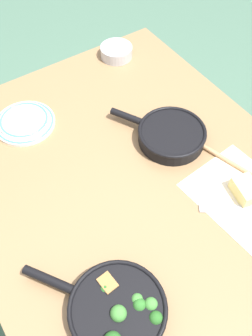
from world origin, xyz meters
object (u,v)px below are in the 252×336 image
Objects in this scene: skillet_eggs at (171,135)px; wooden_spoon at (209,149)px; skillet_broccoli at (117,310)px; dinner_plate_stack at (25,122)px; prep_bowl_steel at (116,52)px; cheese_block at (246,190)px.

skillet_eggs reaches higher than wooden_spoon.
wooden_spoon is at bearing -96.88° from skillet_broccoli.
prep_bowl_steel is (-0.14, 0.47, 0.01)m from dinner_plate_stack.
cheese_block reaches higher than wooden_spoon.
cheese_block is at bearing -114.79° from skillet_broccoli.
wooden_spoon is 3.09× the size of prep_bowl_steel.
cheese_block is (-0.08, 0.51, -0.00)m from skillet_broccoli.
dinner_plate_stack is at bearing -145.95° from cheese_block.
cheese_block is 0.77m from dinner_plate_stack.
skillet_eggs is 1.52× the size of dinner_plate_stack.
skillet_eggs is 3.18× the size of cheese_block.
skillet_broccoli is 1.08× the size of skillet_eggs.
dinner_plate_stack is at bearing 19.55° from skillet_eggs.
skillet_broccoli is 0.59m from skillet_eggs.
skillet_broccoli is at bearing -81.20° from cheese_block.
dinner_plate_stack is (-0.34, -0.38, -0.01)m from skillet_eggs.
skillet_eggs is 0.13m from wooden_spoon.
wooden_spoon is 0.19m from cheese_block.
skillet_eggs reaches higher than prep_bowl_steel.
skillet_broccoli is 2.68× the size of prep_bowl_steel.
skillet_eggs is (-0.38, 0.46, -0.00)m from skillet_broccoli.
skillet_broccoli reaches higher than prep_bowl_steel.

